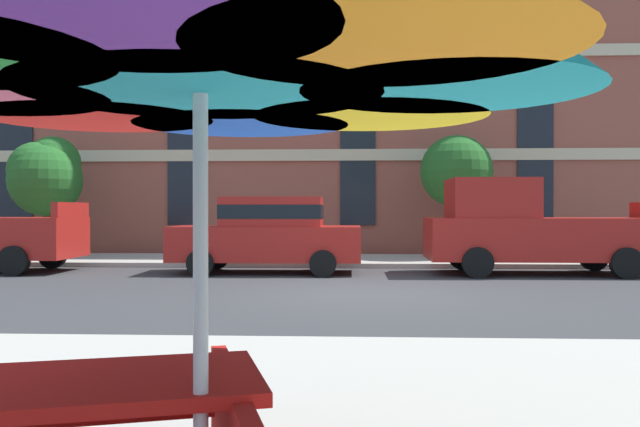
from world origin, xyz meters
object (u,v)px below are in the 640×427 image
Objects in this scene: pickup_red_midblock at (529,230)px; street_tree_middle at (457,170)px; patio_umbrella at (200,31)px; sedan_red at (269,233)px; street_tree_left at (47,174)px.

street_tree_middle is (-1.05, 3.69, 1.61)m from pickup_red_midblock.
patio_umbrella is (-3.63, -16.39, -0.44)m from street_tree_middle.
sedan_red is 6.01m from pickup_red_midblock.
street_tree_middle reaches higher than patio_umbrella.
sedan_red is 6.41m from street_tree_middle.
patio_umbrella is at bearing -62.82° from street_tree_left.
street_tree_left is 11.86m from street_tree_middle.
pickup_red_midblock reaches higher than sedan_red.
pickup_red_midblock is 1.65× the size of patio_umbrella.
sedan_red is 1.42× the size of patio_umbrella.
patio_umbrella reaches higher than sedan_red.
patio_umbrella is (8.22, -16.02, -0.32)m from street_tree_left.
street_tree_left is at bearing -178.18° from street_tree_middle.
street_tree_middle is 16.80m from patio_umbrella.
patio_umbrella is at bearing -110.22° from pickup_red_midblock.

